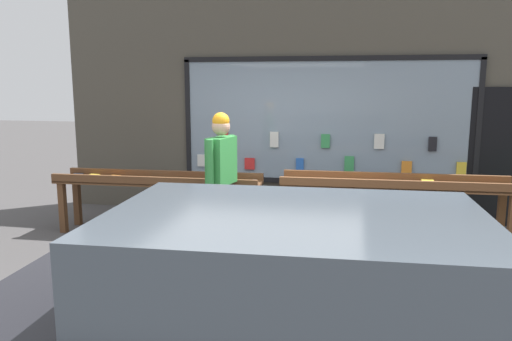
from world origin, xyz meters
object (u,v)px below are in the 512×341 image
at_px(display_table_right, 395,190).
at_px(parked_car, 294,320).
at_px(display_table_left, 158,185).
at_px(small_dog, 180,231).
at_px(person_browsing, 221,169).

relative_size(display_table_right, parked_car, 0.75).
bearing_deg(display_table_left, small_dog, -50.63).
relative_size(display_table_right, person_browsing, 1.68).
xyz_separation_m(display_table_left, small_dog, (0.57, -0.69, -0.44)).
distance_m(small_dog, parked_car, 3.66).
bearing_deg(display_table_left, display_table_right, -0.02).
height_order(display_table_left, display_table_right, display_table_right).
xyz_separation_m(small_dog, parked_car, (1.86, -3.11, 0.47)).
xyz_separation_m(person_browsing, small_dog, (-0.51, -0.22, -0.80)).
relative_size(display_table_left, person_browsing, 1.68).
height_order(person_browsing, small_dog, person_browsing).
bearing_deg(person_browsing, display_table_left, 78.88).
bearing_deg(person_browsing, small_dog, 126.19).
height_order(small_dog, parked_car, parked_car).
height_order(display_table_left, parked_car, parked_car).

